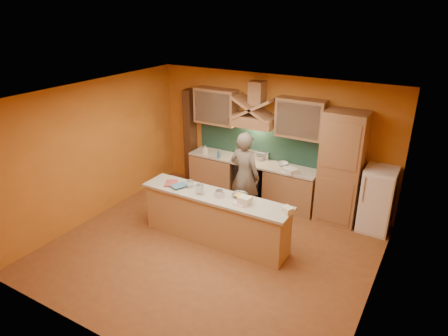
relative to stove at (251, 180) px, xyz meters
The scene contains 36 objects.
floor 2.27m from the stove, 82.23° to the right, with size 5.50×5.00×0.01m, color brown.
ceiling 3.23m from the stove, 82.23° to the right, with size 5.50×5.00×0.01m, color white.
wall_back 1.04m from the stove, 45.00° to the left, with size 5.50×0.02×2.80m, color #C27026.
wall_front 4.80m from the stove, 86.35° to the right, with size 5.50×0.02×2.80m, color #C27026.
wall_left 3.43m from the stove, 138.08° to the right, with size 0.02×5.00×2.80m, color #C27026.
wall_right 3.88m from the stove, 35.80° to the right, with size 0.02×5.00×2.80m, color #C27026.
base_cabinet_left 0.95m from the stove, behind, with size 1.10×0.60×0.86m, color #A3724A.
base_cabinet_right 0.95m from the stove, ahead, with size 1.10×0.60×0.86m, color #A3724A.
counter_top 0.45m from the stove, behind, with size 3.00×0.62×0.04m, color #B7AE9B.
stove is the anchor object (origin of this frame).
backsplash 0.85m from the stove, 90.00° to the left, with size 3.00×0.03×0.70m, color #163229.
range_hood 1.37m from the stove, 90.00° to the left, with size 0.92×0.50×0.24m, color #A3724A.
hood_chimney 1.96m from the stove, 90.00° to the left, with size 0.30×0.30×0.50m, color #A3724A.
upper_cabinet_left 1.85m from the stove, behind, with size 1.00×0.35×0.80m, color #A3724A.
upper_cabinet_right 1.85m from the stove, ahead, with size 1.00×0.35×0.80m, color #A3724A.
pantry_column 2.07m from the stove, ahead, with size 0.80×0.60×2.30m, color #A3724A.
fridge 2.71m from the stove, ahead, with size 0.58×0.60×1.30m, color white.
trim_column_left 1.89m from the stove, behind, with size 0.20×0.30×2.30m, color #472816.
island_body 1.91m from the stove, 83.99° to the right, with size 2.80×0.55×0.88m, color tan.
island_top 1.97m from the stove, 83.99° to the right, with size 2.90×0.62×0.05m, color #B7AE9B.
person 0.97m from the stove, 73.68° to the right, with size 0.67×0.44×1.84m, color #70665B.
pot_large 0.60m from the stove, 151.77° to the right, with size 0.23×0.23×0.16m, color silver.
pot_small 0.55m from the stove, 46.73° to the left, with size 0.20×0.20×0.14m, color #BAB9C1.
soap_bottle_a 1.28m from the stove, behind, with size 0.09×0.09×0.20m, color silver.
soap_bottle_b 0.95m from the stove, 162.47° to the right, with size 0.08×0.08×0.22m, color teal.
bowl_back 0.87m from the stove, ahead, with size 0.23×0.23×0.07m, color silver.
dish_rack 1.12m from the stove, 11.58° to the right, with size 0.28×0.22×0.10m, color white.
book_lower 2.21m from the stove, 114.00° to the right, with size 0.22×0.30×0.03m, color #A8423C.
book_upper 2.09m from the stove, 108.86° to the right, with size 0.22×0.30×0.02m, color teal.
jar_large 2.08m from the stove, 92.04° to the right, with size 0.15×0.15×0.17m, color silver.
jar_small 1.97m from the stove, 101.86° to the right, with size 0.13×0.13×0.13m, color white.
kitchen_scale 2.02m from the stove, 81.09° to the right, with size 0.13×0.13×0.11m, color silver.
mixing_bowl 1.91m from the stove, 70.40° to the right, with size 0.27×0.27×0.07m, color white.
cloth 2.17m from the stove, 68.96° to the right, with size 0.25×0.19×0.02m, color beige.
grocery_bag_a 2.18m from the stove, 66.93° to the right, with size 0.21×0.17×0.14m, color beige.
grocery_bag_b 2.50m from the stove, 49.69° to the right, with size 0.18×0.14×0.11m, color #EDEAC3.
Camera 1 is at (3.30, -5.20, 4.18)m, focal length 32.00 mm.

